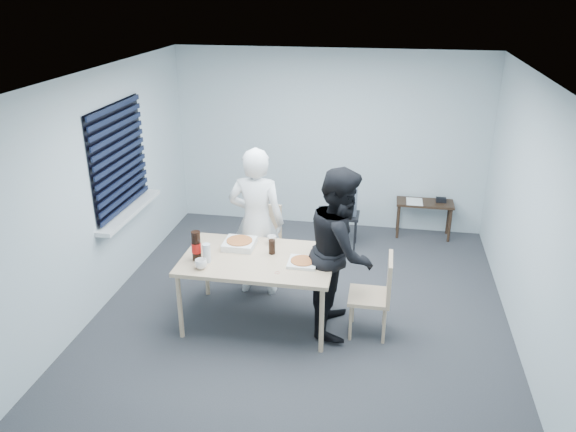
% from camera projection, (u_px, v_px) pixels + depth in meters
% --- Properties ---
extents(room, '(5.00, 5.00, 5.00)m').
position_uv_depth(room, '(122.00, 167.00, 6.51)').
color(room, '#2F3034').
rests_on(room, ground).
extents(dining_table, '(1.58, 1.00, 0.77)m').
position_uv_depth(dining_table, '(258.00, 263.00, 5.87)').
color(dining_table, tan).
rests_on(dining_table, ground).
extents(chair_far, '(0.42, 0.42, 0.89)m').
position_uv_depth(chair_far, '(264.00, 235.00, 6.97)').
color(chair_far, tan).
rests_on(chair_far, ground).
extents(chair_right, '(0.42, 0.42, 0.89)m').
position_uv_depth(chair_right, '(378.00, 290.00, 5.73)').
color(chair_right, tan).
rests_on(chair_right, ground).
extents(person_white, '(0.65, 0.42, 1.77)m').
position_uv_depth(person_white, '(257.00, 222.00, 6.41)').
color(person_white, silver).
rests_on(person_white, ground).
extents(person_black, '(0.47, 0.86, 1.77)m').
position_uv_depth(person_black, '(341.00, 251.00, 5.74)').
color(person_black, black).
rests_on(person_black, ground).
extents(side_table, '(0.80, 0.35, 0.53)m').
position_uv_depth(side_table, '(425.00, 207.00, 8.02)').
color(side_table, '#372219').
rests_on(side_table, ground).
extents(stool, '(0.35, 0.35, 0.49)m').
position_uv_depth(stool, '(346.00, 222.00, 7.71)').
color(stool, black).
rests_on(stool, ground).
extents(backpack, '(0.27, 0.20, 0.38)m').
position_uv_depth(backpack, '(347.00, 202.00, 7.58)').
color(backpack, slate).
rests_on(backpack, stool).
extents(pizza_box_a, '(0.33, 0.33, 0.08)m').
position_uv_depth(pizza_box_a, '(240.00, 244.00, 6.07)').
color(pizza_box_a, white).
rests_on(pizza_box_a, dining_table).
extents(pizza_box_b, '(0.29, 0.29, 0.04)m').
position_uv_depth(pizza_box_b, '(303.00, 262.00, 5.72)').
color(pizza_box_b, white).
rests_on(pizza_box_b, dining_table).
extents(mug_a, '(0.17, 0.17, 0.10)m').
position_uv_depth(mug_a, '(201.00, 264.00, 5.61)').
color(mug_a, white).
rests_on(mug_a, dining_table).
extents(mug_b, '(0.10, 0.10, 0.09)m').
position_uv_depth(mug_b, '(272.00, 240.00, 6.15)').
color(mug_b, white).
rests_on(mug_b, dining_table).
extents(cola_glass, '(0.08, 0.08, 0.16)m').
position_uv_depth(cola_glass, '(272.00, 247.00, 5.91)').
color(cola_glass, black).
rests_on(cola_glass, dining_table).
extents(soda_bottle, '(0.10, 0.10, 0.32)m').
position_uv_depth(soda_bottle, '(196.00, 246.00, 5.75)').
color(soda_bottle, black).
rests_on(soda_bottle, dining_table).
extents(plastic_cups, '(0.09, 0.09, 0.20)m').
position_uv_depth(plastic_cups, '(207.00, 253.00, 5.73)').
color(plastic_cups, silver).
rests_on(plastic_cups, dining_table).
extents(rubber_band, '(0.07, 0.07, 0.00)m').
position_uv_depth(rubber_band, '(277.00, 273.00, 5.54)').
color(rubber_band, red).
rests_on(rubber_band, dining_table).
extents(papers, '(0.31, 0.36, 0.01)m').
position_uv_depth(papers, '(414.00, 202.00, 7.98)').
color(papers, white).
rests_on(papers, side_table).
extents(black_box, '(0.15, 0.12, 0.06)m').
position_uv_depth(black_box, '(441.00, 200.00, 7.97)').
color(black_box, black).
rests_on(black_box, side_table).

